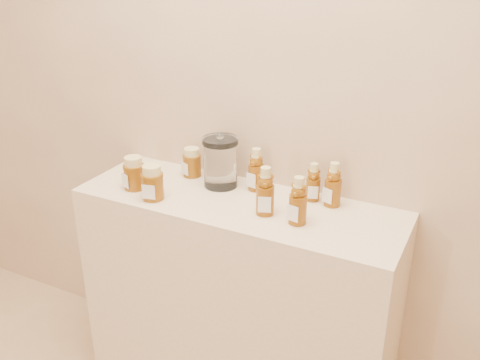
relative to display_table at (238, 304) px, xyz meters
The scene contains 11 objects.
wall_back 0.92m from the display_table, 90.00° to the left, with size 3.50×0.02×2.70m, color tan.
display_table is the anchor object (origin of this frame).
bear_bottle_back_left 0.56m from the display_table, 82.37° to the left, with size 0.06×0.06×0.18m, color #673508, non-canonical shape.
bear_bottle_back_mid 0.59m from the display_table, 29.44° to the left, with size 0.05×0.05×0.16m, color #673508, non-canonical shape.
bear_bottle_back_right 0.64m from the display_table, 21.54° to the left, with size 0.06×0.06×0.18m, color #673508, non-canonical shape.
bear_bottle_front_left 0.56m from the display_table, 18.65° to the right, with size 0.07×0.07×0.19m, color #673508, non-canonical shape.
bear_bottle_front_right 0.60m from the display_table, 12.45° to the right, with size 0.06×0.06×0.19m, color #673508, non-canonical shape.
honey_jar_left 0.65m from the display_table, 168.80° to the right, with size 0.08×0.08×0.13m, color #673508, non-canonical shape.
honey_jar_back 0.59m from the display_table, 155.09° to the left, with size 0.07×0.07×0.12m, color #673508, non-canonical shape.
honey_jar_front 0.60m from the display_table, 157.08° to the right, with size 0.08×0.08×0.13m, color #673508, non-canonical shape.
glass_canister 0.57m from the display_table, 142.30° to the left, with size 0.14×0.14×0.21m, color white, non-canonical shape.
Camera 1 is at (0.79, 0.02, 1.75)m, focal length 40.00 mm.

